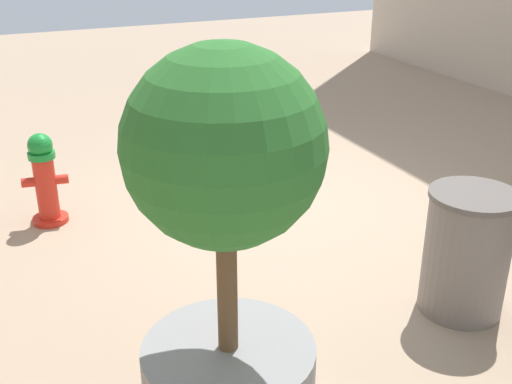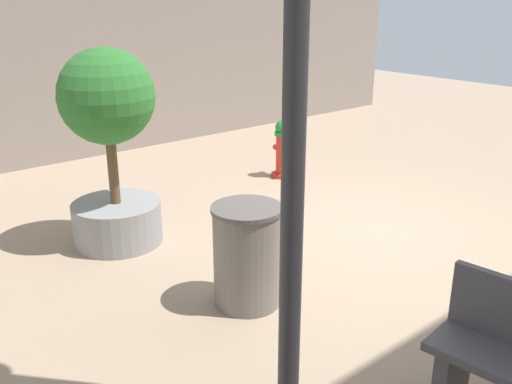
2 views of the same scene
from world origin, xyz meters
TOP-DOWN VIEW (x-y plane):
  - ground_plane at (0.00, 0.00)m, footprint 23.40×23.40m
  - fire_hydrant at (2.26, -0.66)m, footprint 0.42×0.40m
  - planter_tree at (1.66, 2.37)m, footprint 1.01×1.01m
  - trash_bin at (-0.29, 2.07)m, footprint 0.63×0.63m

SIDE VIEW (x-z plane):
  - ground_plane at x=0.00m, z-range 0.00..0.00m
  - fire_hydrant at x=2.26m, z-range 0.00..0.88m
  - trash_bin at x=-0.29m, z-range 0.00..0.93m
  - planter_tree at x=1.66m, z-range 0.14..2.29m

